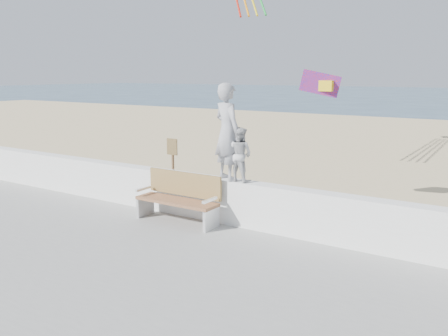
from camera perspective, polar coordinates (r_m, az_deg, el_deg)
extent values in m
plane|color=#325065|center=(8.41, -7.90, -10.98)|extent=(220.00, 220.00, 0.00)
cube|color=#D2BB8C|center=(16.05, 13.31, -0.24)|extent=(90.00, 40.00, 0.08)
cube|color=white|center=(9.73, -0.36, -3.84)|extent=(30.00, 0.35, 0.90)
imported|color=#9E9FA4|center=(9.38, 0.41, 4.36)|extent=(0.83, 0.71, 1.92)
imported|color=silver|center=(9.29, 1.93, 1.65)|extent=(0.56, 0.46, 1.07)
cube|color=#936140|center=(9.70, -5.72, -4.00)|extent=(1.80, 0.50, 0.06)
cube|color=olive|center=(9.84, -4.79, -1.91)|extent=(1.80, 0.05, 0.50)
cube|color=silver|center=(10.30, -9.43, -4.58)|extent=(0.06, 0.50, 0.40)
cube|color=white|center=(10.16, -9.69, -2.47)|extent=(0.06, 0.45, 0.05)
cube|color=white|center=(9.29, -1.54, -6.19)|extent=(0.06, 0.50, 0.40)
cube|color=white|center=(9.14, -1.73, -3.88)|extent=(0.06, 0.45, 0.05)
cube|color=red|center=(10.95, 11.48, 9.94)|extent=(0.95, 0.58, 0.64)
cube|color=yellow|center=(10.89, 12.21, 9.64)|extent=(0.33, 0.25, 0.24)
cylinder|color=brown|center=(12.32, -6.14, -0.42)|extent=(0.07, 0.07, 1.20)
cube|color=brown|center=(12.19, -6.27, 2.56)|extent=(0.32, 0.03, 0.42)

